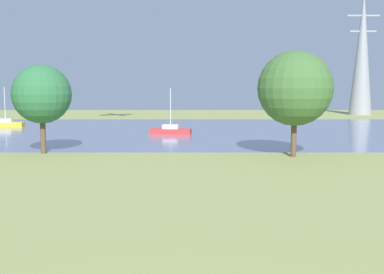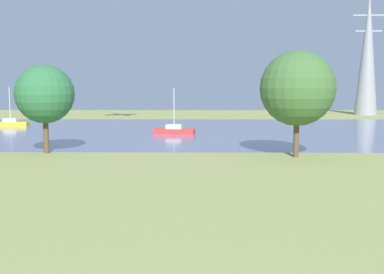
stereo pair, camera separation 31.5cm
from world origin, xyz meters
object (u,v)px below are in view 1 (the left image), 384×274
(tree_mid_shore, at_px, (43,94))
(sailboat_yellow, at_px, (7,123))
(electricity_pylon, at_px, (363,53))
(tree_west_far, at_px, (296,88))
(sailboat_red, at_px, (172,130))

(tree_mid_shore, bearing_deg, sailboat_yellow, 117.54)
(sailboat_yellow, xyz_separation_m, electricity_pylon, (59.34, 28.11, 11.64))
(sailboat_yellow, distance_m, electricity_pylon, 66.68)
(tree_west_far, xyz_separation_m, electricity_pylon, (25.40, 55.94, 6.69))
(sailboat_yellow, height_order, tree_west_far, tree_west_far)
(sailboat_red, bearing_deg, sailboat_yellow, 156.84)
(sailboat_red, distance_m, electricity_pylon, 53.67)
(sailboat_yellow, xyz_separation_m, tree_mid_shore, (13.53, -25.94, 4.46))
(electricity_pylon, bearing_deg, sailboat_yellow, -154.65)
(sailboat_red, xyz_separation_m, tree_west_far, (10.55, -17.82, 4.95))
(tree_west_far, relative_size, electricity_pylon, 0.35)
(sailboat_yellow, distance_m, sailboat_red, 25.44)
(electricity_pylon, bearing_deg, tree_mid_shore, -130.28)
(tree_mid_shore, height_order, tree_west_far, tree_west_far)
(sailboat_red, distance_m, tree_mid_shore, 19.26)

